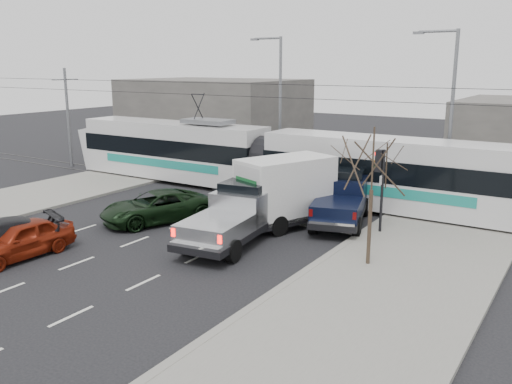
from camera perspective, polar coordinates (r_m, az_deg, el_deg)
The scene contains 15 objects.
ground at distance 22.21m, azimuth -9.52°, elevation -5.94°, with size 120.00×120.00×0.00m, color black.
sidewalk_right at distance 17.81m, azimuth 12.97°, elevation -10.82°, with size 6.00×60.00×0.15m, color gray.
rails at distance 30.03m, azimuth 3.32°, elevation -0.67°, with size 60.00×1.60×0.03m, color #33302D.
building_left at distance 47.08m, azimuth -4.41°, elevation 8.09°, with size 14.00×10.00×6.00m, color slate.
bare_tree at distance 19.43m, azimuth 12.18°, elevation 2.75°, with size 2.40×2.40×5.00m.
traffic_signal at distance 23.70m, azimuth 12.93°, elevation 1.99°, with size 0.44×0.44×3.60m.
street_lamp_near at distance 30.31m, azimuth 19.60°, elevation 8.50°, with size 2.38×0.25×9.00m.
street_lamp_far at distance 36.49m, azimuth 2.31°, elevation 9.94°, with size 2.38×0.25×9.00m.
catenary at distance 29.34m, azimuth 3.42°, elevation 6.69°, with size 60.00×0.20×7.00m.
tram at distance 30.71m, azimuth 1.16°, elevation 3.37°, with size 26.97×2.89×5.50m.
silver_pickup at distance 22.70m, azimuth -1.84°, elevation -2.21°, with size 3.07×6.77×2.37m.
box_truck at distance 24.88m, azimuth 4.12°, elevation 0.07°, with size 4.37×6.71×3.18m.
navy_pickup at distance 25.55m, azimuth 9.04°, elevation -0.62°, with size 3.55×6.00×2.38m.
green_car at distance 25.87m, azimuth -10.45°, elevation -1.54°, with size 2.40×5.20×1.44m, color black.
red_car at distance 22.65m, azimuth -23.68°, elevation -4.60°, with size 1.71×4.26×1.45m, color maroon.
Camera 1 is at (14.22, -15.44, 7.25)m, focal length 38.00 mm.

